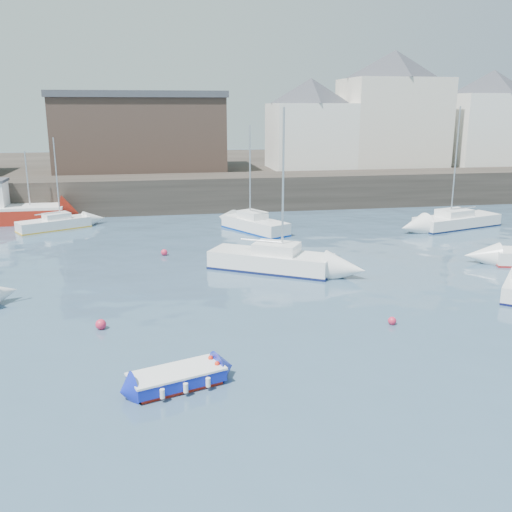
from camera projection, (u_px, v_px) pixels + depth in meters
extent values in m
plane|color=#2D4760|center=(323.00, 394.00, 18.33)|extent=(220.00, 220.00, 0.00)
cube|color=#28231E|center=(210.00, 192.00, 51.26)|extent=(90.00, 5.00, 3.00)
cube|color=#28231E|center=(195.00, 172.00, 68.41)|extent=(90.00, 32.00, 2.80)
cube|color=beige|center=(392.00, 123.00, 59.93)|extent=(10.00, 8.00, 9.00)
pyramid|color=#3A3D44|center=(395.00, 64.00, 58.43)|extent=(13.36, 13.36, 2.80)
cube|color=white|center=(489.00, 130.00, 61.55)|extent=(9.00, 7.00, 7.50)
pyramid|color=#3A3D44|center=(494.00, 82.00, 60.29)|extent=(11.88, 11.88, 2.45)
cube|color=white|center=(310.00, 136.00, 58.20)|extent=(8.00, 7.00, 6.50)
pyramid|color=#3A3D44|center=(311.00, 91.00, 57.07)|extent=(11.14, 11.14, 2.45)
cube|color=#3D2D26|center=(141.00, 134.00, 56.61)|extent=(16.00, 10.00, 7.00)
cube|color=#3A3D44|center=(139.00, 95.00, 55.65)|extent=(16.40, 10.40, 0.60)
cube|color=maroon|center=(177.00, 385.00, 18.77)|extent=(3.01, 1.99, 0.14)
cube|color=#1121AE|center=(177.00, 378.00, 18.71)|extent=(3.29, 2.22, 0.38)
cube|color=white|center=(177.00, 371.00, 18.65)|extent=(3.36, 2.26, 0.07)
cube|color=white|center=(177.00, 376.00, 18.69)|extent=(2.59, 1.65, 0.35)
cube|color=tan|center=(177.00, 374.00, 18.67)|extent=(0.50, 0.93, 0.05)
cylinder|color=white|center=(147.00, 375.00, 18.98)|extent=(0.16, 0.16, 0.30)
cylinder|color=white|center=(162.00, 394.00, 17.71)|extent=(0.16, 0.16, 0.30)
cylinder|color=white|center=(169.00, 369.00, 19.35)|extent=(0.16, 0.16, 0.30)
cylinder|color=white|center=(186.00, 388.00, 18.08)|extent=(0.16, 0.16, 0.30)
cylinder|color=white|center=(190.00, 365.00, 19.72)|extent=(0.16, 0.16, 0.30)
cylinder|color=white|center=(208.00, 382.00, 18.45)|extent=(0.16, 0.16, 0.30)
cube|color=maroon|center=(10.00, 216.00, 45.32)|extent=(8.46, 3.17, 1.16)
cube|color=white|center=(9.00, 207.00, 45.14)|extent=(8.46, 3.17, 0.21)
cylinder|color=silver|center=(27.00, 179.00, 44.86)|extent=(0.11, 0.11, 4.23)
cube|color=white|center=(271.00, 261.00, 32.10)|extent=(7.02, 5.48, 1.03)
cube|color=#0F1743|center=(270.00, 269.00, 32.22)|extent=(7.09, 5.53, 0.14)
cube|color=white|center=(276.00, 248.00, 31.78)|extent=(2.92, 2.67, 0.57)
cylinder|color=silver|center=(283.00, 183.00, 30.73)|extent=(0.11, 0.11, 7.91)
cube|color=white|center=(255.00, 225.00, 42.11)|extent=(4.46, 6.01, 0.95)
cube|color=#083494|center=(255.00, 231.00, 42.21)|extent=(4.51, 6.07, 0.13)
cube|color=white|center=(253.00, 215.00, 42.14)|extent=(2.21, 2.47, 0.53)
cylinder|color=silver|center=(250.00, 173.00, 41.58)|extent=(0.11, 0.11, 6.71)
cube|color=white|center=(457.00, 221.00, 43.61)|extent=(7.40, 4.26, 0.91)
cube|color=#0C1739|center=(456.00, 227.00, 43.71)|extent=(7.48, 4.30, 0.12)
cube|color=white|center=(454.00, 213.00, 43.27)|extent=(2.86, 2.35, 0.50)
cylinder|color=silver|center=(455.00, 163.00, 42.15)|extent=(0.10, 0.10, 8.11)
cube|color=white|center=(54.00, 224.00, 42.88)|extent=(5.39, 3.98, 0.78)
cube|color=gold|center=(54.00, 229.00, 42.97)|extent=(5.44, 4.02, 0.10)
cube|color=white|center=(57.00, 216.00, 42.89)|extent=(2.21, 1.98, 0.44)
cylinder|color=silver|center=(57.00, 179.00, 42.34)|extent=(0.09, 0.09, 6.01)
sphere|color=#D72446|center=(101.00, 329.00, 23.69)|extent=(0.45, 0.45, 0.45)
sphere|color=#D72446|center=(392.00, 324.00, 24.19)|extent=(0.35, 0.35, 0.35)
sphere|color=#D72446|center=(164.00, 255.00, 35.47)|extent=(0.41, 0.41, 0.41)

